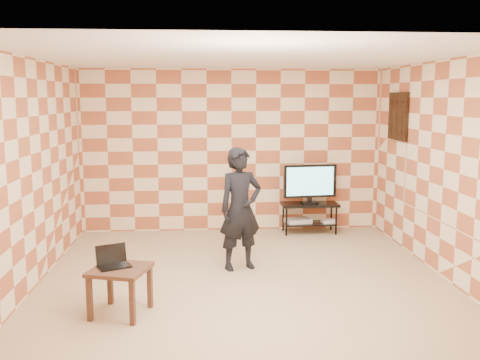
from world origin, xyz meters
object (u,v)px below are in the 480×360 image
object	(u,v)px
side_table	(120,276)
person	(240,209)
tv_stand	(309,211)
tv	(310,182)

from	to	relation	value
side_table	person	distance (m)	1.99
tv_stand	person	bearing A→B (deg)	-125.71
tv	person	bearing A→B (deg)	-125.75
person	tv_stand	bearing A→B (deg)	34.37
person	tv	bearing A→B (deg)	34.33
tv	side_table	world-z (taller)	tv
tv	person	size ratio (longest dim) A/B	0.56
tv_stand	tv	distance (m)	0.49
side_table	person	world-z (taller)	person
tv_stand	person	distance (m)	2.24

